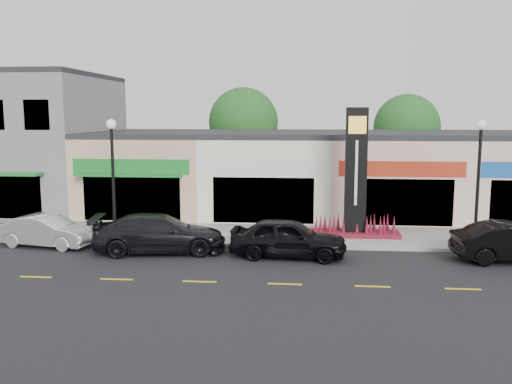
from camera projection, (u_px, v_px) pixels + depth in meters
ground at (288, 261)px, 21.72m from camera, size 120.00×120.00×0.00m
sidewalk at (291, 235)px, 25.99m from camera, size 52.00×4.30×0.15m
curb at (289, 246)px, 23.78m from camera, size 52.00×0.20×0.15m
building_grey_2story at (8, 141)px, 34.05m from camera, size 12.00×10.95×8.30m
shop_beige at (157, 170)px, 33.44m from camera, size 7.00×10.85×4.80m
shop_cream at (269, 171)px, 32.82m from camera, size 7.00×10.01×4.80m
shop_pink_w at (387, 172)px, 32.19m from camera, size 7.00×10.01×4.80m
shop_pink_e at (509, 174)px, 31.56m from camera, size 7.00×10.01×4.80m
tree_rear_west at (243, 122)px, 40.55m from camera, size 5.20×5.20×7.83m
tree_rear_mid at (407, 127)px, 39.52m from camera, size 4.80×4.80×7.29m
lamp_west_near at (113, 167)px, 24.40m from camera, size 0.44×0.44×5.47m
lamp_east_near at (479, 170)px, 22.97m from camera, size 0.44×0.44×5.47m
pylon_sign at (355, 191)px, 25.26m from camera, size 4.20×1.30×6.00m
car_white_van at (47, 231)px, 24.01m from camera, size 2.21×4.48×1.41m
car_dark_sedan at (159, 233)px, 23.01m from camera, size 3.08×5.89×1.63m
car_black_sedan at (288, 238)px, 22.19m from camera, size 2.28×4.90×1.62m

